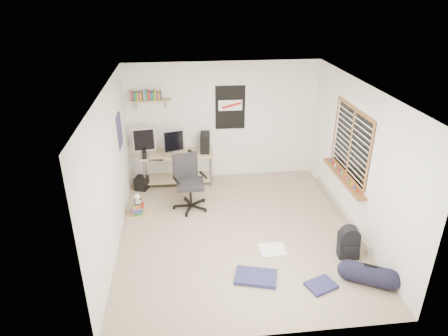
{
  "coord_description": "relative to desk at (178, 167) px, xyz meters",
  "views": [
    {
      "loc": [
        -0.89,
        -5.72,
        3.94
      ],
      "look_at": [
        -0.18,
        0.45,
        1.02
      ],
      "focal_mm": 32.0,
      "sensor_mm": 36.0,
      "label": 1
    }
  ],
  "objects": [
    {
      "name": "desk",
      "position": [
        0.0,
        0.0,
        0.0
      ],
      "size": [
        1.59,
        0.92,
        0.68
      ],
      "primitive_type": "cube",
      "rotation": [
        0.0,
        0.0,
        0.19
      ],
      "color": "#C2BA87",
      "rests_on": "floor"
    },
    {
      "name": "left_wall",
      "position": [
        -1.01,
        -2.0,
        0.89
      ],
      "size": [
        0.01,
        4.5,
        2.5
      ],
      "primitive_type": "cube",
      "color": "silver",
      "rests_on": "ground"
    },
    {
      "name": "poster_left_wall",
      "position": [
        -0.99,
        -0.8,
        1.14
      ],
      "size": [
        0.02,
        0.42,
        0.6
      ],
      "primitive_type": "cube",
      "color": "navy",
      "rests_on": "left_wall"
    },
    {
      "name": "office_chair",
      "position": [
        0.22,
        -1.11,
        0.12
      ],
      "size": [
        0.87,
        0.87,
        1.05
      ],
      "primitive_type": "cube",
      "rotation": [
        0.0,
        0.0,
        0.33
      ],
      "color": "black",
      "rests_on": "floor"
    },
    {
      "name": "ceiling",
      "position": [
        0.99,
        -2.0,
        2.14
      ],
      "size": [
        4.0,
        4.5,
        0.01
      ],
      "primitive_type": "cube",
      "color": "white",
      "rests_on": "ground"
    },
    {
      "name": "poster_back_wall",
      "position": [
        1.14,
        0.23,
        1.19
      ],
      "size": [
        0.62,
        0.03,
        0.92
      ],
      "primitive_type": "cube",
      "color": "black",
      "rests_on": "back_wall"
    },
    {
      "name": "speaker_left",
      "position": [
        -0.65,
        -0.27,
        0.4
      ],
      "size": [
        0.1,
        0.1,
        0.17
      ],
      "primitive_type": "cube",
      "rotation": [
        0.0,
        0.0,
        0.14
      ],
      "color": "black",
      "rests_on": "desk"
    },
    {
      "name": "jeans_a",
      "position": [
        1.08,
        -3.23,
        -0.33
      ],
      "size": [
        0.68,
        0.53,
        0.07
      ],
      "primitive_type": "cube",
      "rotation": [
        0.0,
        0.0,
        -0.28
      ],
      "color": "navy",
      "rests_on": "floor"
    },
    {
      "name": "duffel_bag",
      "position": [
        2.66,
        -3.5,
        -0.22
      ],
      "size": [
        0.41,
        0.41,
        0.59
      ],
      "primitive_type": "cylinder",
      "rotation": [
        0.0,
        0.0,
        -0.5
      ],
      "color": "black",
      "rests_on": "floor"
    },
    {
      "name": "back_wall",
      "position": [
        0.99,
        0.25,
        0.89
      ],
      "size": [
        4.0,
        0.01,
        2.5
      ],
      "primitive_type": "cube",
      "color": "silver",
      "rests_on": "ground"
    },
    {
      "name": "wall_shelf",
      "position": [
        -0.46,
        0.14,
        1.42
      ],
      "size": [
        0.8,
        0.22,
        0.24
      ],
      "primitive_type": "cube",
      "color": "tan",
      "rests_on": "back_wall"
    },
    {
      "name": "speaker_right",
      "position": [
        0.25,
        -0.27,
        0.4
      ],
      "size": [
        0.09,
        0.09,
        0.16
      ],
      "primitive_type": "cube",
      "rotation": [
        0.0,
        0.0,
        -0.11
      ],
      "color": "black",
      "rests_on": "desk"
    },
    {
      "name": "pc_tower",
      "position": [
        0.59,
        -0.02,
        0.52
      ],
      "size": [
        0.23,
        0.41,
        0.41
      ],
      "primitive_type": "cube",
      "rotation": [
        0.0,
        0.0,
        -0.11
      ],
      "color": "black",
      "rests_on": "desk"
    },
    {
      "name": "floor",
      "position": [
        0.99,
        -2.0,
        -0.37
      ],
      "size": [
        4.0,
        4.5,
        0.01
      ],
      "primitive_type": "cube",
      "color": "gray",
      "rests_on": "ground"
    },
    {
      "name": "monitor_left",
      "position": [
        -0.63,
        -0.16,
        0.56
      ],
      "size": [
        0.45,
        0.17,
        0.48
      ],
      "primitive_type": "cube",
      "rotation": [
        0.0,
        0.0,
        0.14
      ],
      "color": "#A1A1A6",
      "rests_on": "desk"
    },
    {
      "name": "book_stack",
      "position": [
        -0.76,
        -1.22,
        -0.21
      ],
      "size": [
        0.46,
        0.4,
        0.27
      ],
      "primitive_type": "cube",
      "rotation": [
        0.0,
        0.0,
        -0.21
      ],
      "color": "brown",
      "rests_on": "floor"
    },
    {
      "name": "right_wall",
      "position": [
        3.0,
        -2.0,
        0.89
      ],
      "size": [
        0.01,
        4.5,
        2.5
      ],
      "primitive_type": "cube",
      "color": "silver",
      "rests_on": "ground"
    },
    {
      "name": "window",
      "position": [
        2.94,
        -1.7,
        1.08
      ],
      "size": [
        0.1,
        1.5,
        1.26
      ],
      "primitive_type": "cube",
      "color": "brown",
      "rests_on": "right_wall"
    },
    {
      "name": "monitor_right",
      "position": [
        -0.04,
        -0.27,
        0.55
      ],
      "size": [
        0.44,
        0.22,
        0.47
      ],
      "primitive_type": "cube",
      "rotation": [
        0.0,
        0.0,
        0.27
      ],
      "color": "#B3B3B8",
      "rests_on": "desk"
    },
    {
      "name": "desk_lamp",
      "position": [
        -0.74,
        -1.24,
        0.02
      ],
      "size": [
        0.16,
        0.21,
        0.19
      ],
      "primitive_type": "cube",
      "rotation": [
        0.0,
        0.0,
        0.29
      ],
      "color": "white",
      "rests_on": "book_stack"
    },
    {
      "name": "baseboard_heater",
      "position": [
        2.95,
        -1.7,
        -0.28
      ],
      "size": [
        0.08,
        2.5,
        0.18
      ],
      "primitive_type": "cube",
      "color": "#B7B2A8",
      "rests_on": "floor"
    },
    {
      "name": "tshirt",
      "position": [
        1.47,
        -2.61,
        -0.34
      ],
      "size": [
        0.42,
        0.36,
        0.04
      ],
      "primitive_type": "cube",
      "rotation": [
        0.0,
        0.0,
        0.02
      ],
      "color": "white",
      "rests_on": "floor"
    },
    {
      "name": "subwoofer",
      "position": [
        -0.76,
        -0.24,
        -0.22
      ],
      "size": [
        0.31,
        0.31,
        0.27
      ],
      "primitive_type": "cube",
      "rotation": [
        0.0,
        0.0,
        -0.33
      ],
      "color": "black",
      "rests_on": "floor"
    },
    {
      "name": "jeans_b",
      "position": [
        1.97,
        -3.5,
        -0.34
      ],
      "size": [
        0.48,
        0.42,
        0.05
      ],
      "primitive_type": "cube",
      "rotation": [
        0.0,
        0.0,
        0.37
      ],
      "color": "navy",
      "rests_on": "floor"
    },
    {
      "name": "keyboard",
      "position": [
        -0.48,
        -0.27,
        0.33
      ],
      "size": [
        0.46,
        0.23,
        0.02
      ],
      "primitive_type": "cube",
      "rotation": [
        0.0,
        0.0,
        -0.18
      ],
      "color": "black",
      "rests_on": "desk"
    },
    {
      "name": "backpack",
      "position": [
        2.61,
        -2.85,
        -0.16
      ],
      "size": [
        0.34,
        0.29,
        0.42
      ],
      "primitive_type": "cube",
      "rotation": [
        0.0,
        0.0,
        -0.12
      ],
      "color": "black",
      "rests_on": "floor"
    }
  ]
}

